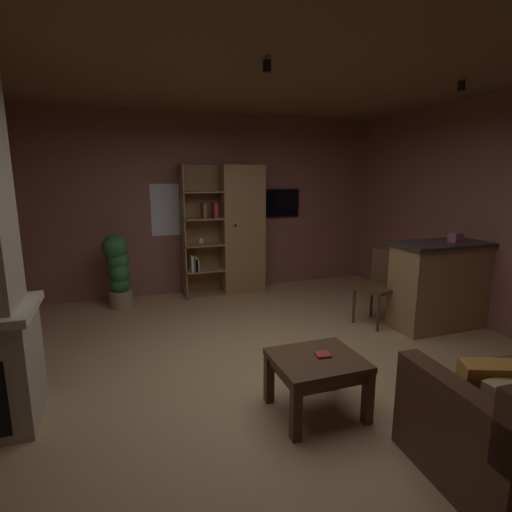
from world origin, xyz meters
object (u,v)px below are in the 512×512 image
object	(u,v)px
coffee_table	(317,368)
dining_chair	(380,282)
bookshelf_cabinet	(236,231)
table_book_0	(323,355)
potted_floor_plant	(118,269)
kitchen_bar_counter	(445,284)
tissue_box	(455,237)
wall_mounted_tv	(276,203)

from	to	relation	value
coffee_table	dining_chair	size ratio (longest dim) A/B	0.73
coffee_table	bookshelf_cabinet	bearing A→B (deg)	83.74
coffee_table	table_book_0	world-z (taller)	table_book_0
dining_chair	potted_floor_plant	bearing A→B (deg)	151.00
dining_chair	kitchen_bar_counter	bearing A→B (deg)	-27.86
potted_floor_plant	tissue_box	bearing A→B (deg)	-28.86
dining_chair	potted_floor_plant	distance (m)	3.51
kitchen_bar_counter	tissue_box	distance (m)	0.58
kitchen_bar_counter	coffee_table	size ratio (longest dim) A/B	2.05
bookshelf_cabinet	table_book_0	world-z (taller)	bookshelf_cabinet
kitchen_bar_counter	coffee_table	world-z (taller)	kitchen_bar_counter
coffee_table	potted_floor_plant	xyz separation A→B (m)	(-1.41, 3.18, 0.18)
bookshelf_cabinet	kitchen_bar_counter	world-z (taller)	bookshelf_cabinet
tissue_box	potted_floor_plant	world-z (taller)	tissue_box
potted_floor_plant	wall_mounted_tv	xyz separation A→B (m)	(2.52, 0.43, 0.82)
coffee_table	potted_floor_plant	world-z (taller)	potted_floor_plant
kitchen_bar_counter	dining_chair	size ratio (longest dim) A/B	1.49
bookshelf_cabinet	potted_floor_plant	xyz separation A→B (m)	(-1.78, -0.21, -0.43)
kitchen_bar_counter	table_book_0	xyz separation A→B (m)	(-2.29, -1.11, -0.06)
bookshelf_cabinet	table_book_0	size ratio (longest dim) A/B	17.38
wall_mounted_tv	coffee_table	bearing A→B (deg)	-107.21
bookshelf_cabinet	wall_mounted_tv	distance (m)	0.87
coffee_table	table_book_0	xyz separation A→B (m)	(0.05, 0.01, 0.10)
coffee_table	table_book_0	bearing A→B (deg)	8.56
kitchen_bar_counter	dining_chair	xyz separation A→B (m)	(-0.68, 0.36, -0.00)
bookshelf_cabinet	coffee_table	distance (m)	3.47
coffee_table	kitchen_bar_counter	bearing A→B (deg)	25.51
tissue_box	wall_mounted_tv	size ratio (longest dim) A/B	0.15
tissue_box	wall_mounted_tv	bearing A→B (deg)	116.85
bookshelf_cabinet	tissue_box	size ratio (longest dim) A/B	16.54
dining_chair	potted_floor_plant	world-z (taller)	potted_floor_plant
bookshelf_cabinet	dining_chair	size ratio (longest dim) A/B	2.16
tissue_box	potted_floor_plant	bearing A→B (deg)	151.14
tissue_box	coffee_table	xyz separation A→B (m)	(-2.39, -1.09, -0.74)
coffee_table	table_book_0	distance (m)	0.11
table_book_0	wall_mounted_tv	size ratio (longest dim) A/B	0.14
bookshelf_cabinet	coffee_table	world-z (taller)	bookshelf_cabinet
wall_mounted_tv	kitchen_bar_counter	bearing A→B (deg)	-63.73
dining_chair	table_book_0	bearing A→B (deg)	-137.59
bookshelf_cabinet	tissue_box	bearing A→B (deg)	-48.81
bookshelf_cabinet	dining_chair	distance (m)	2.36
tissue_box	table_book_0	bearing A→B (deg)	-155.23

